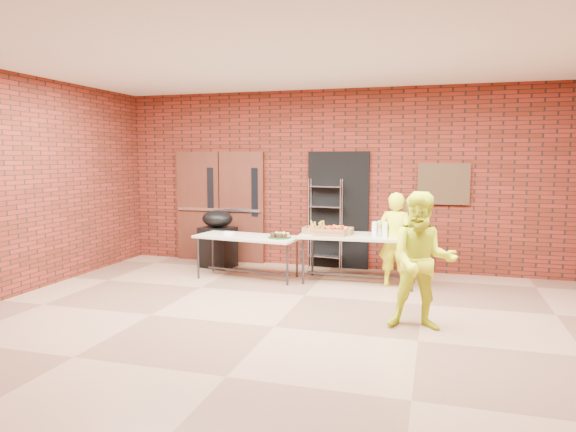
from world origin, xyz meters
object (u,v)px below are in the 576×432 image
object	(u,v)px
coffee_dispenser	(406,218)
volunteer_woman	(395,240)
covered_grill	(218,239)
table_left	(248,239)
table_right	(360,239)
wire_rack	(325,224)
volunteer_man	(422,261)

from	to	relation	value
coffee_dispenser	volunteer_woman	size ratio (longest dim) A/B	0.37
covered_grill	table_left	bearing A→B (deg)	-27.86
table_right	wire_rack	bearing A→B (deg)	127.56
table_right	covered_grill	bearing A→B (deg)	167.39
wire_rack	covered_grill	world-z (taller)	wire_rack
coffee_dispenser	volunteer_man	size ratio (longest dim) A/B	0.34
covered_grill	table_right	bearing A→B (deg)	0.02
table_right	volunteer_woman	size ratio (longest dim) A/B	1.30
table_left	table_right	bearing A→B (deg)	12.66
wire_rack	table_left	world-z (taller)	wire_rack
volunteer_man	wire_rack	bearing A→B (deg)	116.49
coffee_dispenser	volunteer_woman	bearing A→B (deg)	-117.75
volunteer_woman	table_right	bearing A→B (deg)	0.91
volunteer_man	covered_grill	bearing A→B (deg)	141.04
covered_grill	volunteer_man	xyz separation A→B (m)	(3.68, -2.48, 0.28)
volunteer_man	table_left	bearing A→B (deg)	142.47
table_left	table_right	size ratio (longest dim) A/B	0.94
covered_grill	volunteer_man	distance (m)	4.45
table_right	volunteer_man	xyz separation A→B (m)	(1.01, -1.98, 0.09)
coffee_dispenser	wire_rack	bearing A→B (deg)	153.01
wire_rack	table_right	distance (m)	1.18
wire_rack	coffee_dispenser	bearing A→B (deg)	-19.79
table_left	coffee_dispenser	bearing A→B (deg)	15.01
covered_grill	volunteer_man	size ratio (longest dim) A/B	0.65
table_right	covered_grill	world-z (taller)	covered_grill
coffee_dispenser	covered_grill	bearing A→B (deg)	174.38
table_left	covered_grill	world-z (taller)	covered_grill
table_left	volunteer_man	world-z (taller)	volunteer_man
wire_rack	table_right	bearing A→B (deg)	-43.28
covered_grill	volunteer_woman	bearing A→B (deg)	0.13
table_left	volunteer_woman	xyz separation A→B (m)	(2.38, 0.07, 0.09)
table_left	covered_grill	xyz separation A→B (m)	(-0.84, 0.67, -0.13)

